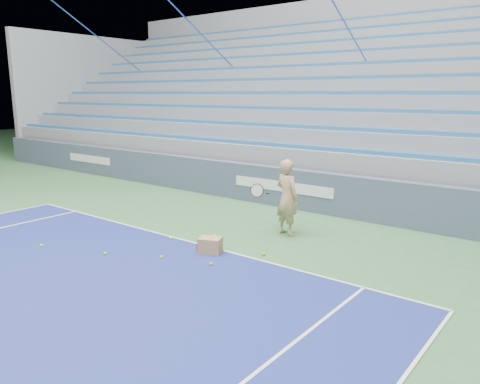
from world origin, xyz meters
TOP-DOWN VIEW (x-y plane):
  - sponsor_barrier at (0.00, 15.88)m, footprint 30.00×0.32m
  - bleachers at (0.00, 21.60)m, footprint 31.00×9.15m
  - tennis_player at (1.49, 13.64)m, footprint 0.96×0.89m
  - ball_box at (0.99, 11.61)m, footprint 0.53×0.48m
  - tennis_ball_0 at (-2.05, 9.74)m, footprint 0.07×0.07m
  - tennis_ball_1 at (-0.59, 10.25)m, footprint 0.07×0.07m
  - tennis_ball_2 at (0.33, 12.51)m, footprint 0.07×0.07m
  - tennis_ball_3 at (1.90, 12.16)m, footprint 0.07×0.07m
  - tennis_ball_4 at (0.44, 10.81)m, footprint 0.07×0.07m
  - tennis_ball_5 at (1.44, 11.12)m, footprint 0.07×0.07m
  - tennis_ball_6 at (-0.29, 11.75)m, footprint 0.07×0.07m

SIDE VIEW (x-z plane):
  - tennis_ball_0 at x=-2.05m, z-range 0.00..0.07m
  - tennis_ball_1 at x=-0.59m, z-range 0.00..0.07m
  - tennis_ball_2 at x=0.33m, z-range 0.00..0.07m
  - tennis_ball_3 at x=1.90m, z-range 0.00..0.07m
  - tennis_ball_4 at x=0.44m, z-range 0.00..0.07m
  - tennis_ball_5 at x=1.44m, z-range 0.00..0.07m
  - tennis_ball_6 at x=-0.29m, z-range 0.00..0.07m
  - ball_box at x=0.99m, z-range 0.00..0.33m
  - sponsor_barrier at x=0.00m, z-range 0.00..1.10m
  - tennis_player at x=1.49m, z-range 0.00..1.72m
  - bleachers at x=0.00m, z-range -1.29..6.01m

